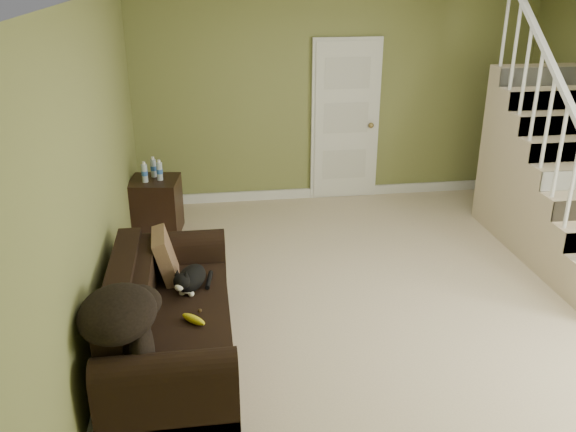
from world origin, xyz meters
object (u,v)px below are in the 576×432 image
object	(u,v)px
sofa	(167,327)
cat	(192,279)
side_table	(156,206)
banana	(194,319)

from	to	relation	value
sofa	cat	world-z (taller)	sofa
sofa	side_table	size ratio (longest dim) A/B	2.36
side_table	cat	xyz separation A→B (m)	(0.42, -2.19, 0.21)
sofa	banana	size ratio (longest dim) A/B	9.33
cat	banana	xyz separation A→B (m)	(0.01, -0.48, -0.07)
sofa	cat	xyz separation A→B (m)	(0.19, 0.31, 0.23)
side_table	banana	bearing A→B (deg)	-80.85
sofa	banana	distance (m)	0.31
sofa	banana	bearing A→B (deg)	-39.45
banana	sofa	bearing A→B (deg)	94.39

